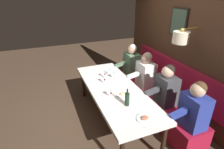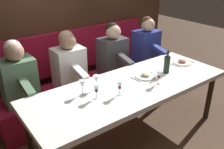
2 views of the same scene
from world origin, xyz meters
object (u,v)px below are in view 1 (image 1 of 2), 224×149
object	(u,v)px
diner_nearest	(195,107)
diner_near	(166,86)
wine_glass_2	(105,78)
wine_glass_4	(105,73)
wine_glass_0	(115,74)
dining_table	(114,91)
diner_middle	(145,71)
wine_bottle	(127,99)
wine_glass_3	(111,92)
wine_glass_1	(111,71)
diner_far	(131,61)

from	to	relation	value
diner_nearest	diner_near	xyz separation A→B (m)	(0.00, 0.70, 0.00)
wine_glass_2	wine_glass_4	world-z (taller)	same
diner_near	wine_glass_0	xyz separation A→B (m)	(-0.72, 0.77, 0.04)
dining_table	wine_glass_0	world-z (taller)	wine_glass_0
diner_middle	wine_bottle	size ratio (longest dim) A/B	2.64
wine_glass_3	diner_middle	bearing A→B (deg)	29.97
wine_bottle	wine_glass_1	bearing A→B (deg)	81.75
diner_far	wine_glass_3	size ratio (longest dim) A/B	4.82
dining_table	wine_glass_1	xyz separation A→B (m)	(0.15, 0.56, 0.18)
diner_far	wine_glass_3	bearing A→B (deg)	-129.43
wine_glass_0	wine_glass_1	world-z (taller)	same
wine_glass_0	wine_bottle	distance (m)	0.96
wine_glass_3	wine_glass_4	bearing A→B (deg)	78.30
wine_glass_3	wine_glass_2	bearing A→B (deg)	82.56
dining_table	diner_near	xyz separation A→B (m)	(0.88, -0.40, 0.14)
diner_near	wine_glass_3	bearing A→B (deg)	173.20
diner_middle	diner_nearest	bearing A→B (deg)	-90.00
diner_near	wine_bottle	bearing A→B (deg)	-168.80
dining_table	diner_middle	xyz separation A→B (m)	(0.88, 0.33, 0.14)
wine_glass_0	wine_glass_1	bearing A→B (deg)	94.68
diner_near	wine_glass_1	size ratio (longest dim) A/B	4.82
dining_table	wine_glass_2	xyz separation A→B (m)	(-0.10, 0.25, 0.18)
wine_glass_3	wine_bottle	bearing A→B (deg)	-63.18
wine_glass_1	wine_glass_2	size ratio (longest dim) A/B	1.00
diner_far	wine_glass_2	distance (m)	1.24
diner_nearest	diner_far	world-z (taller)	same
diner_near	diner_far	distance (m)	1.40
diner_middle	wine_glass_2	size ratio (longest dim) A/B	4.82
wine_glass_4	diner_near	bearing A→B (deg)	-44.75
diner_nearest	wine_glass_1	xyz separation A→B (m)	(-0.73, 1.65, 0.04)
diner_near	diner_middle	size ratio (longest dim) A/B	1.00
diner_middle	wine_bottle	xyz separation A→B (m)	(-0.90, -0.91, 0.04)
wine_glass_4	diner_middle	bearing A→B (deg)	-9.80
diner_middle	wine_glass_1	size ratio (longest dim) A/B	4.82
diner_nearest	wine_glass_1	bearing A→B (deg)	113.94
dining_table	diner_near	world-z (taller)	diner_near
diner_near	diner_far	bearing A→B (deg)	90.00
diner_far	wine_glass_4	xyz separation A→B (m)	(-0.89, -0.52, 0.04)
wine_glass_4	wine_glass_0	bearing A→B (deg)	-33.60
wine_glass_2	wine_bottle	distance (m)	0.83
diner_middle	wine_glass_1	distance (m)	0.77
wine_glass_3	wine_glass_0	bearing A→B (deg)	62.68
diner_middle	wine_glass_1	world-z (taller)	diner_middle
dining_table	diner_far	distance (m)	1.34
wine_glass_0	wine_glass_2	bearing A→B (deg)	-155.60
diner_near	wine_glass_1	xyz separation A→B (m)	(-0.73, 0.95, 0.04)
wine_glass_2	wine_bottle	bearing A→B (deg)	-84.15
wine_glass_0	wine_glass_3	distance (m)	0.72
wine_glass_2	wine_glass_3	world-z (taller)	same
diner_far	wine_glass_2	bearing A→B (deg)	-142.50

